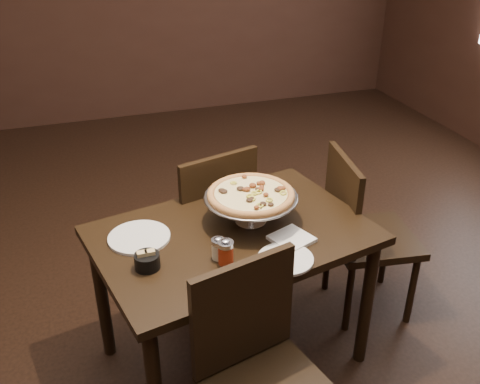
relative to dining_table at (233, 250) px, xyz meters
name	(u,v)px	position (x,y,z in m)	size (l,w,h in m)	color
room	(232,73)	(0.04, 0.12, 0.76)	(6.04, 7.04, 2.84)	black
dining_table	(233,250)	(0.00, 0.00, 0.00)	(1.31, 1.01, 0.74)	black
pizza_stand	(251,195)	(0.10, 0.05, 0.24)	(0.42, 0.42, 0.17)	silver
parmesan_shaker	(218,248)	(-0.11, -0.17, 0.14)	(0.06, 0.06, 0.10)	beige
pepper_flake_shaker	(226,252)	(-0.10, -0.21, 0.15)	(0.06, 0.06, 0.11)	maroon
packet_caddy	(147,261)	(-0.40, -0.14, 0.13)	(0.10, 0.10, 0.08)	black
napkin_stack	(292,239)	(0.22, -0.15, 0.11)	(0.16, 0.16, 0.02)	white
plate_left	(139,237)	(-0.40, 0.07, 0.10)	(0.27, 0.27, 0.01)	white
plate_near	(285,259)	(0.14, -0.27, 0.10)	(0.23, 0.23, 0.01)	white
serving_spatula	(266,205)	(0.14, -0.05, 0.23)	(0.17, 0.17, 0.02)	silver
chair_far	(208,220)	(0.02, 0.49, -0.13)	(0.53, 0.53, 0.93)	black
chair_near	(261,371)	(-0.08, -0.57, -0.14)	(0.52, 0.52, 0.91)	black
chair_side	(361,230)	(0.75, 0.15, -0.14)	(0.49, 0.49, 0.92)	black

